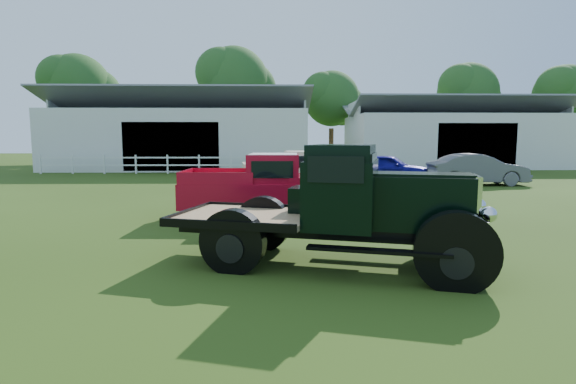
{
  "coord_description": "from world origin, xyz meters",
  "views": [
    {
      "loc": [
        -0.05,
        -8.71,
        2.24
      ],
      "look_at": [
        0.2,
        1.2,
        1.05
      ],
      "focal_mm": 28.0,
      "sensor_mm": 36.0,
      "label": 1
    }
  ],
  "objects_px": {
    "misc_car_blue": "(388,168)",
    "misc_car_grey": "(477,169)",
    "red_pickup": "(270,186)",
    "white_pickup": "(301,174)",
    "vintage_flatbed": "(336,206)"
  },
  "relations": [
    {
      "from": "misc_car_blue",
      "to": "misc_car_grey",
      "type": "distance_m",
      "value": 4.26
    },
    {
      "from": "red_pickup",
      "to": "misc_car_blue",
      "type": "xyz_separation_m",
      "value": [
        5.91,
        10.53,
        -0.19
      ]
    },
    {
      "from": "white_pickup",
      "to": "misc_car_blue",
      "type": "xyz_separation_m",
      "value": [
        4.79,
        5.76,
        -0.13
      ]
    },
    {
      "from": "misc_car_blue",
      "to": "misc_car_grey",
      "type": "relative_size",
      "value": 0.93
    },
    {
      "from": "vintage_flatbed",
      "to": "misc_car_blue",
      "type": "distance_m",
      "value": 15.96
    },
    {
      "from": "misc_car_blue",
      "to": "red_pickup",
      "type": "bearing_deg",
      "value": 170.89
    },
    {
      "from": "vintage_flatbed",
      "to": "white_pickup",
      "type": "distance_m",
      "value": 9.5
    },
    {
      "from": "white_pickup",
      "to": "misc_car_grey",
      "type": "bearing_deg",
      "value": 18.46
    },
    {
      "from": "vintage_flatbed",
      "to": "misc_car_grey",
      "type": "distance_m",
      "value": 16.07
    },
    {
      "from": "misc_car_grey",
      "to": "misc_car_blue",
      "type": "bearing_deg",
      "value": 68.57
    },
    {
      "from": "vintage_flatbed",
      "to": "white_pickup",
      "type": "height_order",
      "value": "vintage_flatbed"
    },
    {
      "from": "misc_car_blue",
      "to": "misc_car_grey",
      "type": "height_order",
      "value": "misc_car_grey"
    },
    {
      "from": "vintage_flatbed",
      "to": "misc_car_blue",
      "type": "relative_size",
      "value": 1.27
    },
    {
      "from": "vintage_flatbed",
      "to": "red_pickup",
      "type": "relative_size",
      "value": 1.07
    },
    {
      "from": "red_pickup",
      "to": "white_pickup",
      "type": "height_order",
      "value": "red_pickup"
    }
  ]
}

